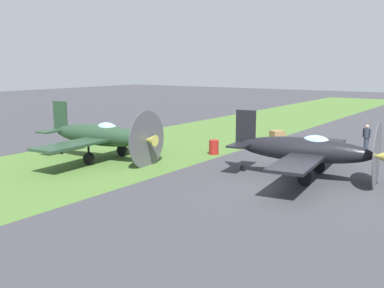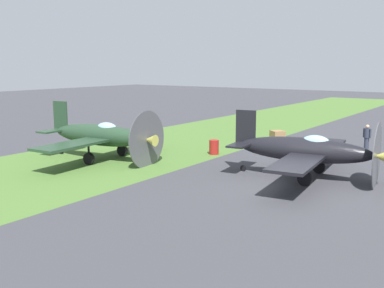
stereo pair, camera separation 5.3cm
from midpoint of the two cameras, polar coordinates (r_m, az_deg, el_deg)
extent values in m
plane|color=#38383D|center=(20.59, 11.90, -5.91)|extent=(160.00, 160.00, 0.00)
cube|color=#476B2D|center=(27.39, -12.01, -1.97)|extent=(120.00, 11.00, 0.01)
ellipsoid|color=black|center=(23.00, 13.66, -0.69)|extent=(1.96, 6.74, 1.21)
cube|color=black|center=(22.93, 14.59, -1.14)|extent=(9.51, 2.72, 0.14)
cube|color=black|center=(23.78, 6.67, 2.01)|extent=(0.22, 1.08, 1.86)
cube|color=black|center=(23.89, 6.63, 0.15)|extent=(3.21, 1.23, 0.10)
cone|color=#B7B24C|center=(22.41, 22.52, -1.45)|extent=(0.70, 0.75, 0.63)
cylinder|color=#4C4C51|center=(22.43, 22.03, -1.41)|extent=(3.11, 0.39, 3.13)
ellipsoid|color=#8CB2C6|center=(22.79, 15.13, 0.23)|extent=(0.84, 1.44, 0.68)
cylinder|color=black|center=(24.46, 15.51, -2.75)|extent=(0.29, 0.68, 0.66)
cylinder|color=black|center=(24.36, 15.56, -1.67)|extent=(0.12, 0.12, 0.94)
cylinder|color=black|center=(21.76, 13.85, -4.22)|extent=(0.29, 0.68, 0.66)
cylinder|color=black|center=(21.66, 13.90, -3.02)|extent=(0.12, 0.12, 0.94)
cylinder|color=black|center=(24.19, 6.35, -3.01)|extent=(0.15, 0.32, 0.31)
ellipsoid|color=#233D28|center=(27.32, -11.58, 1.11)|extent=(1.73, 6.91, 1.25)
cube|color=#233D28|center=(27.08, -10.94, 0.73)|extent=(9.75, 2.40, 0.14)
cube|color=#233D28|center=(29.37, -16.18, 3.30)|extent=(0.18, 1.11, 1.91)
cube|color=#233D28|center=(29.47, -16.11, 1.75)|extent=(3.27, 1.13, 0.10)
cone|color=#B7B24C|center=(25.04, -5.32, 0.48)|extent=(0.69, 0.75, 0.64)
cylinder|color=#4C4C51|center=(25.15, -5.70, 0.52)|extent=(3.21, 0.27, 3.22)
ellipsoid|color=#8CB2C6|center=(26.86, -10.66, 1.94)|extent=(0.80, 1.45, 0.70)
cylinder|color=black|center=(28.27, -8.78, -0.81)|extent=(0.27, 0.70, 0.68)
cylinder|color=black|center=(28.19, -8.80, 0.16)|extent=(0.12, 0.12, 0.97)
cylinder|color=black|center=(26.13, -12.81, -1.82)|extent=(0.27, 0.70, 0.68)
cylinder|color=black|center=(26.04, -12.85, -0.78)|extent=(0.12, 0.12, 0.97)
cylinder|color=black|center=(29.76, -16.11, -0.90)|extent=(0.14, 0.33, 0.32)
cylinder|color=#2D3342|center=(31.56, 20.87, -0.05)|extent=(0.30, 0.30, 0.88)
cylinder|color=#2D3342|center=(31.44, 20.96, 1.29)|extent=(0.38, 0.38, 0.62)
sphere|color=tan|center=(31.39, 21.00, 2.06)|extent=(0.23, 0.23, 0.23)
cylinder|color=#2D3342|center=(31.61, 20.60, 1.36)|extent=(0.11, 0.11, 0.59)
cylinder|color=#2D3342|center=(31.28, 21.31, 1.23)|extent=(0.11, 0.11, 0.59)
cylinder|color=maroon|center=(28.48, 2.69, -0.40)|extent=(0.60, 0.60, 0.90)
cube|color=olive|center=(34.91, 10.54, 1.13)|extent=(1.26, 1.26, 0.64)
camera|label=1|loc=(0.03, -90.06, -0.01)|focal=42.69mm
camera|label=2|loc=(0.03, 89.94, 0.01)|focal=42.69mm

